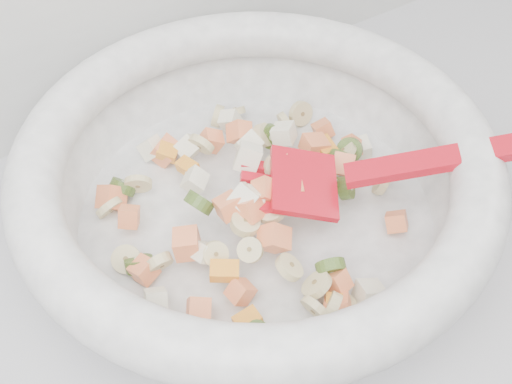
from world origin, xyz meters
TOP-DOWN VIEW (x-y plane):
  - mixing_bowl at (-0.04, 1.50)m, footprint 0.48×0.44m

SIDE VIEW (x-z plane):
  - mixing_bowl at x=-0.04m, z-range 0.90..1.04m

